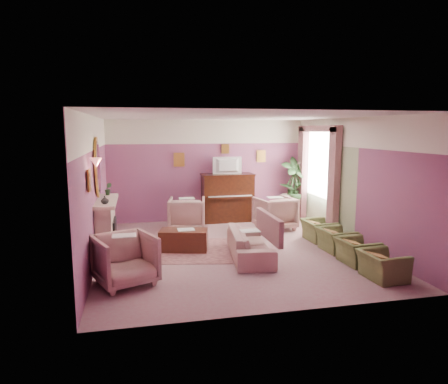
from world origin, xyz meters
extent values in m
cube|color=gray|center=(0.00, 0.00, 0.00)|extent=(5.50, 6.00, 0.01)
cube|color=silver|center=(0.00, 0.00, 2.80)|extent=(5.50, 6.00, 0.01)
cube|color=#734675|center=(0.00, 3.00, 1.40)|extent=(5.50, 0.02, 2.80)
cube|color=#734675|center=(0.00, -3.00, 1.40)|extent=(5.50, 0.02, 2.80)
cube|color=#734675|center=(-2.75, 0.00, 1.40)|extent=(0.02, 6.00, 2.80)
cube|color=#734675|center=(2.75, 0.00, 1.40)|extent=(0.02, 6.00, 2.80)
cube|color=white|center=(0.00, 2.99, 2.47)|extent=(5.50, 0.01, 0.65)
cube|color=#9FB085|center=(2.73, 1.30, 1.07)|extent=(0.01, 3.00, 2.15)
cube|color=#BEAD99|center=(-2.59, 0.20, 0.55)|extent=(0.30, 1.40, 1.10)
cube|color=black|center=(-2.49, 0.20, 0.40)|extent=(0.18, 0.72, 0.68)
cube|color=#FC3A10|center=(-2.45, 0.20, 0.22)|extent=(0.06, 0.54, 0.10)
cube|color=#BEAD99|center=(-2.56, 0.20, 1.12)|extent=(0.40, 1.55, 0.07)
cube|color=#BEAD99|center=(-2.39, 0.20, 0.01)|extent=(0.55, 1.50, 0.02)
ellipsoid|color=#BF8935|center=(-2.70, 0.20, 1.80)|extent=(0.04, 0.72, 1.20)
ellipsoid|color=white|center=(-2.67, 0.20, 1.80)|extent=(0.01, 0.60, 1.06)
cone|color=#FF7D73|center=(-2.62, -0.85, 1.98)|extent=(0.20, 0.20, 0.16)
cube|color=black|center=(0.50, 2.68, 0.65)|extent=(1.40, 0.60, 1.30)
cube|color=black|center=(0.50, 2.33, 0.72)|extent=(1.30, 0.12, 0.06)
cube|color=white|center=(0.50, 2.33, 0.76)|extent=(1.20, 0.08, 0.02)
cube|color=black|center=(0.50, 2.68, 1.31)|extent=(1.45, 0.65, 0.04)
imported|color=black|center=(0.50, 2.63, 1.60)|extent=(0.80, 0.12, 0.48)
cube|color=#BF8935|center=(-0.80, 2.96, 1.72)|extent=(0.30, 0.03, 0.38)
cube|color=#BF8935|center=(1.55, 2.96, 1.78)|extent=(0.26, 0.03, 0.34)
cube|color=#BF8935|center=(0.50, 2.96, 2.00)|extent=(0.22, 0.03, 0.26)
cube|color=#BF8935|center=(-2.71, -1.20, 1.72)|extent=(0.03, 0.28, 0.36)
cube|color=beige|center=(2.70, 1.55, 1.70)|extent=(0.03, 1.40, 1.80)
cube|color=#815157|center=(2.62, 0.63, 1.30)|extent=(0.16, 0.34, 2.60)
cube|color=#815157|center=(2.62, 2.47, 1.30)|extent=(0.16, 0.34, 2.60)
cube|color=#815157|center=(2.62, 1.55, 2.56)|extent=(0.16, 2.20, 0.16)
imported|color=#254723|center=(-2.55, 0.75, 1.29)|extent=(0.16, 0.16, 0.28)
imported|color=white|center=(-2.55, -0.30, 1.23)|extent=(0.16, 0.16, 0.16)
cube|color=#8C5556|center=(-0.87, 0.16, 0.01)|extent=(2.81, 2.26, 0.01)
cube|color=#461F14|center=(-1.02, 0.18, 0.23)|extent=(1.09, 0.73, 0.45)
cube|color=silver|center=(-0.97, 0.18, 0.46)|extent=(0.35, 0.28, 0.01)
imported|color=tan|center=(0.23, -0.52, 0.38)|extent=(0.63, 1.88, 0.76)
cube|color=#815157|center=(0.63, -0.52, 0.60)|extent=(0.10, 1.43, 0.52)
imported|color=tan|center=(-0.74, 1.87, 0.47)|extent=(0.89, 0.89, 0.93)
imported|color=tan|center=(1.48, 1.52, 0.47)|extent=(0.89, 0.89, 0.93)
imported|color=tan|center=(-2.18, -1.46, 0.47)|extent=(0.89, 0.89, 0.93)
imported|color=#5E6B38|center=(2.10, -2.18, 0.32)|extent=(0.52, 0.74, 0.64)
imported|color=#5E6B38|center=(2.10, -1.36, 0.32)|extent=(0.52, 0.74, 0.64)
imported|color=#5E6B38|center=(2.10, -0.54, 0.32)|extent=(0.52, 0.74, 0.64)
imported|color=#5E6B38|center=(2.10, 0.28, 0.32)|extent=(0.52, 0.74, 0.64)
cylinder|color=white|center=(2.36, 2.64, 0.35)|extent=(0.52, 0.52, 0.70)
imported|color=#254723|center=(2.36, 2.64, 0.87)|extent=(0.30, 0.30, 0.34)
imported|color=#254723|center=(2.48, 2.54, 0.84)|extent=(0.16, 0.16, 0.28)
cylinder|color=brown|center=(2.40, 2.50, 0.17)|extent=(0.34, 0.34, 0.34)
imported|color=#254723|center=(2.40, 2.50, 1.06)|extent=(0.76, 0.76, 1.44)
camera|label=1|loc=(-1.95, -7.98, 2.54)|focal=32.00mm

